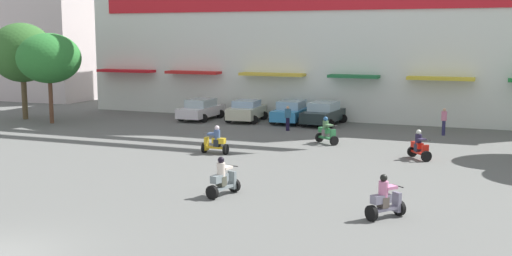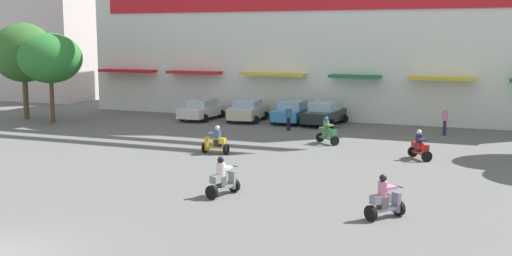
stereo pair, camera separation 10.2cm
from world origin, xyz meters
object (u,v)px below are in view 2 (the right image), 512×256
(scooter_rider_3, at_px, (385,200))
(plaza_tree_2, at_px, (23,53))
(parked_car_3, at_px, (325,113))
(pedestrian_0, at_px, (289,117))
(parked_car_0, at_px, (202,109))
(parked_car_2, at_px, (292,112))
(scooter_rider_0, at_px, (420,147))
(scooter_rider_5, at_px, (327,132))
(pedestrian_1, at_px, (445,120))
(scooter_rider_1, at_px, (216,142))
(scooter_rider_2, at_px, (223,179))
(plaza_tree_0, at_px, (50,58))
(parked_car_1, at_px, (248,111))

(scooter_rider_3, bearing_deg, plaza_tree_2, 151.88)
(parked_car_3, xyz_separation_m, pedestrian_0, (-1.40, -3.42, 0.11))
(parked_car_0, bearing_deg, parked_car_2, 7.67)
(scooter_rider_0, xyz_separation_m, scooter_rider_5, (-5.36, 2.59, 0.04))
(parked_car_0, relative_size, scooter_rider_0, 2.93)
(parked_car_2, height_order, scooter_rider_0, parked_car_2)
(scooter_rider_0, xyz_separation_m, pedestrian_1, (0.44, 8.02, 0.35))
(parked_car_0, bearing_deg, scooter_rider_1, -60.18)
(scooter_rider_2, relative_size, pedestrian_0, 0.99)
(plaza_tree_0, xyz_separation_m, plaza_tree_2, (-3.25, 1.08, 0.31))
(scooter_rider_0, height_order, pedestrian_0, pedestrian_0)
(plaza_tree_0, bearing_deg, parked_car_0, 32.15)
(parked_car_0, relative_size, scooter_rider_1, 2.99)
(parked_car_2, bearing_deg, pedestrian_0, -75.04)
(parked_car_3, relative_size, scooter_rider_3, 3.01)
(pedestrian_0, distance_m, pedestrian_1, 9.51)
(plaza_tree_0, relative_size, parked_car_1, 1.55)
(parked_car_0, bearing_deg, scooter_rider_2, -61.19)
(parked_car_2, bearing_deg, scooter_rider_1, -89.89)
(scooter_rider_1, bearing_deg, parked_car_0, 119.82)
(parked_car_0, relative_size, scooter_rider_5, 2.89)
(scooter_rider_0, distance_m, pedestrian_0, 10.94)
(scooter_rider_3, distance_m, scooter_rider_5, 14.35)
(plaza_tree_2, bearing_deg, pedestrian_0, 4.99)
(plaza_tree_2, bearing_deg, parked_car_2, 15.90)
(pedestrian_0, height_order, pedestrian_1, pedestrian_1)
(scooter_rider_2, bearing_deg, scooter_rider_0, 59.05)
(plaza_tree_0, bearing_deg, scooter_rider_0, -8.06)
(plaza_tree_0, height_order, scooter_rider_5, plaza_tree_0)
(parked_car_3, relative_size, pedestrian_0, 2.86)
(parked_car_2, xyz_separation_m, scooter_rider_0, (9.86, -9.90, -0.17))
(scooter_rider_1, xyz_separation_m, pedestrian_1, (10.28, 10.41, 0.34))
(scooter_rider_2, xyz_separation_m, scooter_rider_5, (0.60, 12.53, 0.01))
(plaza_tree_0, height_order, pedestrian_0, plaza_tree_0)
(parked_car_3, height_order, scooter_rider_2, parked_car_3)
(parked_car_2, relative_size, scooter_rider_5, 2.86)
(scooter_rider_5, distance_m, pedestrian_0, 5.17)
(pedestrian_0, relative_size, pedestrian_1, 0.95)
(scooter_rider_2, distance_m, pedestrian_0, 16.54)
(parked_car_1, bearing_deg, scooter_rider_1, -75.00)
(parked_car_3, height_order, scooter_rider_5, parked_car_3)
(parked_car_1, relative_size, pedestrian_1, 2.39)
(pedestrian_0, bearing_deg, parked_car_0, 160.22)
(parked_car_1, xyz_separation_m, pedestrian_0, (4.08, -3.05, 0.12))
(scooter_rider_3, distance_m, pedestrian_1, 18.65)
(scooter_rider_0, relative_size, scooter_rider_5, 0.99)
(pedestrian_1, bearing_deg, plaza_tree_2, -173.30)
(parked_car_2, height_order, pedestrian_1, pedestrian_1)
(scooter_rider_2, bearing_deg, plaza_tree_0, 144.80)
(plaza_tree_0, distance_m, parked_car_0, 10.92)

